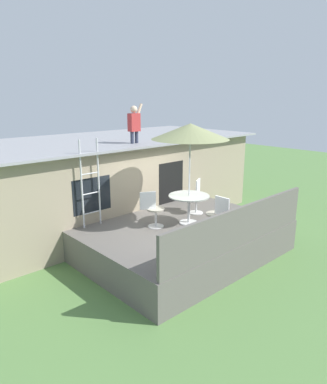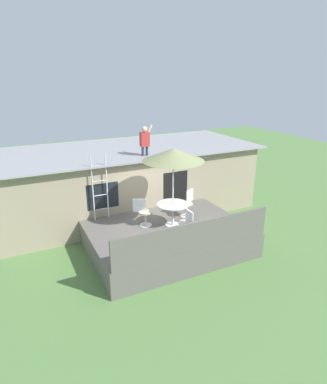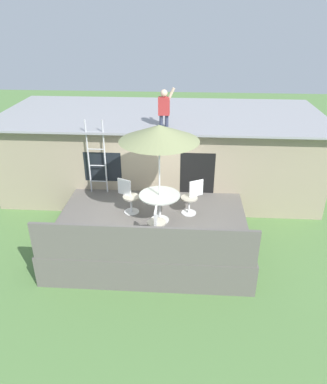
% 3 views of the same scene
% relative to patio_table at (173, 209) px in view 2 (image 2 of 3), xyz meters
% --- Properties ---
extents(ground_plane, '(40.00, 40.00, 0.00)m').
position_rel_patio_table_xyz_m(ground_plane, '(-0.22, 0.06, -1.39)').
color(ground_plane, '#567F42').
extents(house, '(10.50, 4.50, 2.66)m').
position_rel_patio_table_xyz_m(house, '(-0.22, 3.66, -0.05)').
color(house, gray).
rests_on(house, ground).
extents(deck, '(4.93, 3.73, 0.80)m').
position_rel_patio_table_xyz_m(deck, '(-0.22, 0.06, -0.99)').
color(deck, '#605B56').
rests_on(deck, ground).
extents(deck_railing, '(4.83, 0.08, 0.90)m').
position_rel_patio_table_xyz_m(deck_railing, '(-0.22, -1.75, -0.14)').
color(deck_railing, '#605B56').
rests_on(deck_railing, deck).
extents(patio_table, '(1.04, 1.04, 0.74)m').
position_rel_patio_table_xyz_m(patio_table, '(0.00, 0.00, 0.00)').
color(patio_table, silver).
rests_on(patio_table, deck).
extents(patio_umbrella, '(1.90, 1.90, 2.54)m').
position_rel_patio_table_xyz_m(patio_umbrella, '(0.00, 0.00, 1.76)').
color(patio_umbrella, silver).
rests_on(patio_umbrella, deck).
extents(step_ladder, '(0.52, 0.04, 2.20)m').
position_rel_patio_table_xyz_m(step_ladder, '(-1.92, 1.52, 0.51)').
color(step_ladder, silver).
rests_on(step_ladder, deck).
extents(person_figure, '(0.47, 0.20, 1.11)m').
position_rel_patio_table_xyz_m(person_figure, '(-0.02, 2.15, 1.88)').
color(person_figure, '#33384C').
rests_on(person_figure, house).
extents(patio_chair_left, '(0.59, 0.44, 0.92)m').
position_rel_patio_table_xyz_m(patio_chair_left, '(-0.85, 0.41, -0.13)').
color(patio_chair_left, silver).
rests_on(patio_chair_left, deck).
extents(patio_chair_right, '(0.58, 0.44, 0.92)m').
position_rel_patio_table_xyz_m(patio_chair_right, '(0.81, 0.46, -0.13)').
color(patio_chair_right, silver).
rests_on(patio_chair_right, deck).
extents(patio_chair_near, '(0.44, 0.62, 0.92)m').
position_rel_patio_table_xyz_m(patio_chair_near, '(-0.01, -0.93, -0.13)').
color(patio_chair_near, silver).
rests_on(patio_chair_near, deck).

